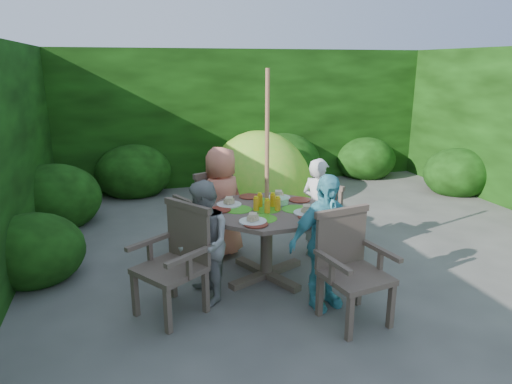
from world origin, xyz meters
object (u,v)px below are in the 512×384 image
object	(u,v)px
parasol_pole	(267,179)
child_back	(222,202)
patio_table	(267,220)
garden_chair_left	(176,259)
dome_tent	(259,199)
child_right	(318,209)
garden_chair_front	(350,265)
child_front	(324,242)
garden_chair_right	(334,215)
child_left	(204,243)
garden_chair_back	(208,208)

from	to	relation	value
parasol_pole	child_back	distance (m)	0.91
patio_table	parasol_pole	size ratio (longest dim) A/B	0.80
parasol_pole	garden_chair_left	size ratio (longest dim) A/B	2.25
patio_table	dome_tent	xyz separation A→B (m)	(0.77, 2.84, -0.65)
child_right	garden_chair_front	bearing A→B (deg)	141.84
child_front	dome_tent	distance (m)	3.66
parasol_pole	child_right	xyz separation A→B (m)	(0.73, 0.33, -0.50)
garden_chair_right	garden_chair_front	distance (m)	1.54
child_right	garden_chair_left	bearing A→B (deg)	86.73
child_left	dome_tent	bearing A→B (deg)	149.56
parasol_pole	child_left	size ratio (longest dim) A/B	1.83
garden_chair_right	garden_chair_left	xyz separation A→B (m)	(-2.01, -0.89, 0.06)
garden_chair_front	child_right	xyz separation A→B (m)	(0.26, 1.32, 0.09)
patio_table	garden_chair_back	distance (m)	1.10
child_back	garden_chair_back	bearing A→B (deg)	-95.08
child_back	child_front	bearing A→B (deg)	84.89
garden_chair_right	child_left	xyz separation A→B (m)	(-1.74, -0.78, 0.14)
parasol_pole	garden_chair_front	world-z (taller)	parasol_pole
child_front	child_back	bearing A→B (deg)	101.53
child_front	dome_tent	world-z (taller)	child_front
child_left	dome_tent	xyz separation A→B (m)	(1.50, 3.17, -0.60)
garden_chair_back	garden_chair_front	bearing A→B (deg)	90.63
parasol_pole	garden_chair_back	world-z (taller)	parasol_pole
parasol_pole	garden_chair_front	xyz separation A→B (m)	(0.47, -0.99, -0.59)
garden_chair_back	child_left	size ratio (longest dim) A/B	0.81
garden_chair_back	dome_tent	bearing A→B (deg)	-147.48
child_back	dome_tent	world-z (taller)	child_back
parasol_pole	garden_chair_right	world-z (taller)	parasol_pole
garden_chair_left	child_front	bearing A→B (deg)	42.89
child_front	dome_tent	xyz separation A→B (m)	(0.44, 3.58, -0.65)
garden_chair_back	dome_tent	size ratio (longest dim) A/B	0.42
garden_chair_front	child_left	world-z (taller)	child_left
garden_chair_right	child_back	size ratio (longest dim) A/B	0.65
parasol_pole	child_front	bearing A→B (deg)	-65.84
garden_chair_right	garden_chair_left	distance (m)	2.20
patio_table	garden_chair_back	size ratio (longest dim) A/B	1.79
garden_chair_right	garden_chair_left	bearing A→B (deg)	91.78
patio_table	child_left	size ratio (longest dim) A/B	1.46
garden_chair_right	child_back	distance (m)	1.38
child_front	garden_chair_right	bearing A→B (deg)	47.55
garden_chair_back	child_left	distance (m)	1.36
parasol_pole	child_right	world-z (taller)	parasol_pole
parasol_pole	garden_chair_left	distance (m)	1.24
child_left	child_back	distance (m)	1.13
patio_table	parasol_pole	xyz separation A→B (m)	(-0.00, -0.00, 0.45)
child_left	child_front	world-z (taller)	child_front
patio_table	child_back	size ratio (longest dim) A/B	1.32
dome_tent	child_back	bearing A→B (deg)	-124.35
garden_chair_front	child_left	bearing A→B (deg)	141.12
garden_chair_left	dome_tent	distance (m)	3.77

